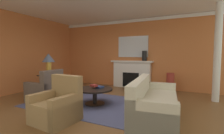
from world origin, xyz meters
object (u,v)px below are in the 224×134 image
at_px(armchair_facing_fireplace, 57,107).
at_px(mantel_mirror, 133,47).
at_px(vase_tall_corner, 170,83).
at_px(armchair_near_window, 46,91).
at_px(coffee_table, 95,92).
at_px(vase_mantel_right, 144,56).
at_px(side_table, 49,83).
at_px(sofa, 153,103).
at_px(fireplace, 132,75).
at_px(vase_on_side_table, 49,69).
at_px(table_lamp, 49,60).

bearing_deg(armchair_facing_fireplace, mantel_mirror, 86.81).
bearing_deg(vase_tall_corner, armchair_facing_fireplace, -115.91).
distance_m(armchair_facing_fireplace, vase_tall_corner, 4.19).
bearing_deg(armchair_near_window, coffee_table, 12.96).
bearing_deg(vase_mantel_right, side_table, -139.70).
height_order(sofa, vase_tall_corner, sofa).
bearing_deg(armchair_near_window, fireplace, 60.99).
bearing_deg(side_table, coffee_table, -8.08).
bearing_deg(coffee_table, armchair_near_window, -167.04).
xyz_separation_m(coffee_table, vase_on_side_table, (-1.92, 0.17, 0.59)).
height_order(mantel_mirror, table_lamp, mantel_mirror).
height_order(vase_on_side_table, vase_mantel_right, vase_mantel_right).
height_order(fireplace, sofa, fireplace).
height_order(coffee_table, vase_mantel_right, vase_mantel_right).
distance_m(mantel_mirror, armchair_near_window, 3.88).
bearing_deg(armchair_facing_fireplace, armchair_near_window, 145.33).
xyz_separation_m(coffee_table, table_lamp, (-2.07, 0.29, 0.89)).
bearing_deg(side_table, table_lamp, 180.00).
relative_size(mantel_mirror, coffee_table, 1.32).
distance_m(side_table, table_lamp, 0.82).
bearing_deg(table_lamp, armchair_near_window, -50.25).
xyz_separation_m(side_table, table_lamp, (-0.00, 0.00, 0.82)).
relative_size(armchair_facing_fireplace, vase_mantel_right, 2.32).
bearing_deg(armchair_facing_fireplace, fireplace, 86.71).
relative_size(fireplace, armchair_facing_fireplace, 1.89).
xyz_separation_m(coffee_table, vase_tall_corner, (1.76, 2.41, 0.03)).
distance_m(fireplace, armchair_near_window, 3.51).
height_order(mantel_mirror, vase_mantel_right, mantel_mirror).
distance_m(mantel_mirror, vase_mantel_right, 0.69).
height_order(mantel_mirror, sofa, mantel_mirror).
distance_m(table_lamp, vase_mantel_right, 3.66).
distance_m(coffee_table, vase_on_side_table, 2.02).
relative_size(sofa, armchair_facing_fireplace, 2.30).
bearing_deg(fireplace, armchair_facing_fireplace, -93.29).
xyz_separation_m(fireplace, mantel_mirror, (0.00, 0.12, 1.20)).
bearing_deg(armchair_near_window, side_table, 129.75).
relative_size(coffee_table, vase_tall_corner, 1.36).
bearing_deg(sofa, vase_on_side_table, 174.21).
bearing_deg(coffee_table, mantel_mirror, 86.73).
bearing_deg(mantel_mirror, fireplace, -90.00).
bearing_deg(mantel_mirror, vase_mantel_right, -17.18).
distance_m(coffee_table, vase_mantel_right, 2.93).
bearing_deg(mantel_mirror, armchair_facing_fireplace, -93.19).
distance_m(fireplace, vase_mantel_right, 0.98).
relative_size(armchair_near_window, vase_on_side_table, 2.14).
bearing_deg(fireplace, vase_mantel_right, -5.12).
xyz_separation_m(fireplace, vase_mantel_right, (0.55, -0.05, 0.81)).
distance_m(fireplace, vase_tall_corner, 1.64).
relative_size(sofa, vase_mantel_right, 5.34).
height_order(sofa, coffee_table, sofa).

